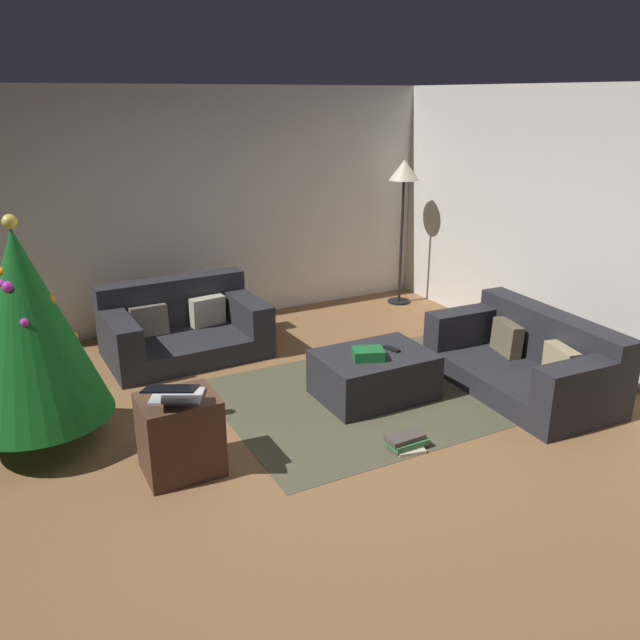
% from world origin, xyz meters
% --- Properties ---
extents(ground_plane, '(6.40, 6.40, 0.00)m').
position_xyz_m(ground_plane, '(0.00, 0.00, 0.00)').
color(ground_plane, brown).
extents(rear_partition, '(6.40, 0.12, 2.60)m').
position_xyz_m(rear_partition, '(0.00, 3.14, 1.30)').
color(rear_partition, silver).
rests_on(rear_partition, ground_plane).
extents(corner_partition, '(0.12, 6.40, 2.60)m').
position_xyz_m(corner_partition, '(3.14, 0.00, 1.30)').
color(corner_partition, silver).
rests_on(corner_partition, ground_plane).
extents(couch_left, '(1.56, 1.04, 0.72)m').
position_xyz_m(couch_left, '(-0.24, 2.26, 0.27)').
color(couch_left, '#26262B').
rests_on(couch_left, ground_plane).
extents(couch_right, '(0.98, 1.72, 0.68)m').
position_xyz_m(couch_right, '(2.25, -0.01, 0.27)').
color(couch_right, '#26262B').
rests_on(couch_right, ground_plane).
extents(ottoman, '(0.96, 0.70, 0.40)m').
position_xyz_m(ottoman, '(0.94, 0.49, 0.20)').
color(ottoman, '#26262B').
rests_on(ottoman, ground_plane).
extents(gift_box, '(0.30, 0.27, 0.09)m').
position_xyz_m(gift_box, '(0.83, 0.41, 0.44)').
color(gift_box, '#19662D').
rests_on(gift_box, ottoman).
extents(tv_remote, '(0.09, 0.17, 0.02)m').
position_xyz_m(tv_remote, '(1.12, 0.49, 0.41)').
color(tv_remote, black).
rests_on(tv_remote, ottoman).
extents(christmas_tree, '(1.07, 1.07, 1.75)m').
position_xyz_m(christmas_tree, '(-1.69, 0.93, 0.96)').
color(christmas_tree, brown).
rests_on(christmas_tree, ground_plane).
extents(side_table, '(0.52, 0.44, 0.57)m').
position_xyz_m(side_table, '(-0.87, 0.11, 0.28)').
color(side_table, '#4C3323').
rests_on(side_table, ground_plane).
extents(laptop, '(0.48, 0.51, 0.17)m').
position_xyz_m(laptop, '(-0.90, 0.06, 0.63)').
color(laptop, silver).
rests_on(laptop, side_table).
extents(book_stack, '(0.31, 0.25, 0.11)m').
position_xyz_m(book_stack, '(0.69, -0.38, 0.05)').
color(book_stack, beige).
rests_on(book_stack, ground_plane).
extents(corner_lamp, '(0.36, 0.36, 1.77)m').
position_xyz_m(corner_lamp, '(2.67, 2.61, 1.51)').
color(corner_lamp, black).
rests_on(corner_lamp, ground_plane).
extents(area_rug, '(2.60, 2.00, 0.01)m').
position_xyz_m(area_rug, '(0.94, 0.49, 0.00)').
color(area_rug, '#4D4B35').
rests_on(area_rug, ground_plane).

